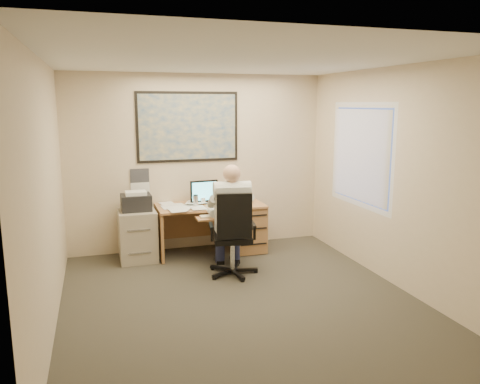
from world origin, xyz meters
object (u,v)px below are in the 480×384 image
object	(u,v)px
filing_cabinet	(137,230)
desk	(231,223)
person	(232,220)
office_chair	(234,251)

from	to	relation	value
filing_cabinet	desk	bearing A→B (deg)	-0.41
person	filing_cabinet	bearing A→B (deg)	147.20
desk	filing_cabinet	size ratio (longest dim) A/B	1.58
desk	filing_cabinet	distance (m)	1.43
desk	filing_cabinet	world-z (taller)	desk
filing_cabinet	person	xyz separation A→B (m)	(1.15, -0.96, 0.30)
desk	person	distance (m)	1.05
filing_cabinet	office_chair	world-z (taller)	office_chair
desk	person	world-z (taller)	person
person	desk	bearing A→B (deg)	81.42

